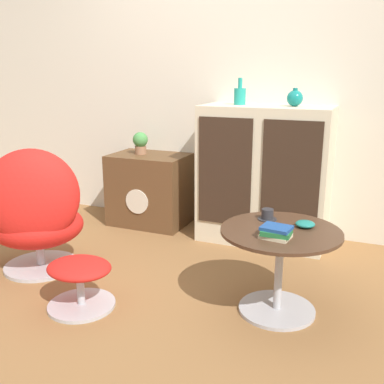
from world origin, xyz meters
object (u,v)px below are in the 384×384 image
object	(u,v)px
sideboard	(264,175)
book_stack	(276,232)
vase_inner_left	(295,98)
ottoman	(80,276)
teacup	(267,215)
vase_leftmost	(240,96)
potted_plant	(140,142)
egg_chair	(35,213)
bowl	(305,224)
tv_console	(150,189)
coffee_table	(279,258)

from	to	relation	value
sideboard	book_stack	xyz separation A→B (m)	(0.36, -1.20, -0.01)
vase_inner_left	book_stack	xyz separation A→B (m)	(0.16, -1.20, -0.61)
ottoman	teacup	size ratio (longest dim) A/B	3.50
vase_leftmost	teacup	size ratio (longest dim) A/B	1.81
potted_plant	vase_leftmost	bearing A→B (deg)	-0.65
egg_chair	bowl	world-z (taller)	egg_chair
ottoman	sideboard	bearing A→B (deg)	64.52
tv_console	vase_leftmost	bearing A→B (deg)	-0.68
vase_inner_left	vase_leftmost	bearing A→B (deg)	-180.00
sideboard	egg_chair	world-z (taller)	sideboard
tv_console	vase_leftmost	distance (m)	1.16
vase_inner_left	sideboard	bearing A→B (deg)	-178.90
potted_plant	bowl	bearing A→B (deg)	-31.91
vase_inner_left	bowl	size ratio (longest dim) A/B	1.23
potted_plant	sideboard	bearing A→B (deg)	-0.73
bowl	vase_leftmost	bearing A→B (deg)	125.40
coffee_table	potted_plant	distance (m)	1.87
coffee_table	vase_inner_left	xyz separation A→B (m)	(-0.16, 1.07, 0.81)
egg_chair	bowl	bearing A→B (deg)	6.53
ottoman	book_stack	size ratio (longest dim) A/B	2.36
ottoman	vase_inner_left	bearing A→B (deg)	58.51
coffee_table	vase_leftmost	bearing A→B (deg)	118.43
teacup	bowl	xyz separation A→B (m)	(0.22, -0.05, -0.01)
sideboard	vase_inner_left	xyz separation A→B (m)	(0.20, 0.00, 0.60)
ottoman	potted_plant	xyz separation A→B (m)	(-0.41, 1.48, 0.54)
ottoman	vase_leftmost	xyz separation A→B (m)	(0.48, 1.47, 0.95)
egg_chair	teacup	size ratio (longest dim) A/B	7.87
teacup	ottoman	bearing A→B (deg)	-150.47
egg_chair	teacup	xyz separation A→B (m)	(1.51, 0.24, 0.10)
vase_leftmost	coffee_table	bearing A→B (deg)	-61.57
sideboard	potted_plant	bearing A→B (deg)	179.27
tv_console	potted_plant	world-z (taller)	potted_plant
ottoman	vase_leftmost	size ratio (longest dim) A/B	1.93
egg_chair	potted_plant	world-z (taller)	egg_chair
egg_chair	book_stack	size ratio (longest dim) A/B	5.30
teacup	tv_console	bearing A→B (deg)	143.70
teacup	coffee_table	bearing A→B (deg)	-52.09
ottoman	vase_leftmost	bearing A→B (deg)	71.93
ottoman	coffee_table	bearing A→B (deg)	20.38
tv_console	teacup	size ratio (longest dim) A/B	5.93
coffee_table	vase_inner_left	world-z (taller)	vase_inner_left
vase_inner_left	bowl	bearing A→B (deg)	-74.34
ottoman	egg_chair	bearing A→B (deg)	152.40
vase_leftmost	book_stack	size ratio (longest dim) A/B	1.22
ottoman	bowl	world-z (taller)	bowl
tv_console	egg_chair	size ratio (longest dim) A/B	0.75
bowl	vase_inner_left	bearing A→B (deg)	105.66
egg_chair	vase_leftmost	size ratio (longest dim) A/B	4.34
vase_inner_left	teacup	distance (m)	1.11
sideboard	book_stack	bearing A→B (deg)	-73.14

